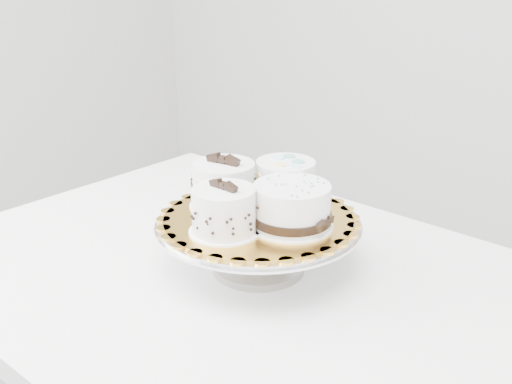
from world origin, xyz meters
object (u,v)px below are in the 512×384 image
Objects in this scene: cake_stand at (258,236)px; cake_board at (258,219)px; table at (259,325)px; cake_banded at (224,187)px; cake_dots at (285,182)px; cake_ribbon at (292,208)px; cake_swirl at (224,212)px.

cake_stand is 0.03m from cake_board.
table is 10.45× the size of cake_banded.
table is 3.62× the size of cake_stand.
cake_board is 0.09m from cake_dots.
cake_banded is at bearing 177.43° from cake_stand.
cake_ribbon is at bearing -43.34° from cake_dots.
table is at bearing 63.59° from cake_swirl.
cake_swirl is at bearing -95.88° from cake_board.
cake_dots is at bearing 91.66° from cake_stand.
cake_banded is (-0.10, 0.03, 0.21)m from table.
table is 0.15m from cake_stand.
cake_swirl is at bearing -95.88° from cake_stand.
table is 0.22m from cake_ribbon.
cake_dots is 0.10m from cake_ribbon.
cake_banded is 0.14m from cake_ribbon.
cake_banded is at bearing 177.43° from cake_board.
cake_swirl reaches higher than cake_ribbon.
cake_stand is 2.40× the size of cake_ribbon.
table is at bearing -70.83° from cake_dots.
cake_dots is at bearing 107.86° from table.
table is 0.24m from cake_banded.
cake_board reaches higher than cake_stand.
cake_stand is at bearing 133.73° from table.
cake_swirl is 0.78× the size of cake_ribbon.
table is at bearing -23.92° from cake_banded.
cake_ribbon is at bearing 2.57° from cake_board.
cake_ribbon is at bearing 53.33° from cake_swirl.
cake_board is (-0.00, 0.00, 0.03)m from cake_stand.
cake_swirl is 0.16m from cake_dots.
cake_stand is 0.11m from cake_dots.
cake_board is 2.52× the size of cake_dots.
cake_swirl is (-0.01, -0.08, 0.07)m from cake_stand.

